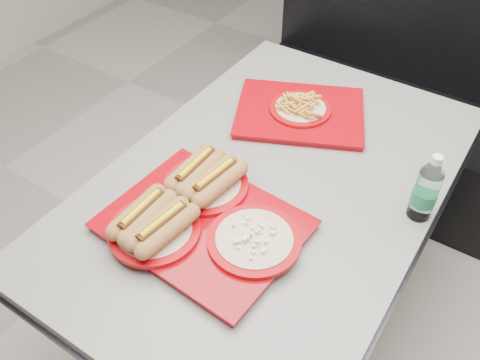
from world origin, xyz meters
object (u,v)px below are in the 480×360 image
Objects in this scene: tray_near at (198,215)px; water_bottle at (426,191)px; diner_table at (271,216)px; tray_far at (300,110)px; booth_bench at (387,99)px.

tray_near is 2.50× the size of water_bottle.
tray_far is at bearing 104.46° from diner_table.
diner_table is 2.71× the size of tray_far.
water_bottle reaches higher than tray_far.
tray_far is (-0.08, -0.78, 0.37)m from booth_bench.
booth_bench reaches higher than tray_near.
diner_table is 0.34m from tray_near.
diner_table is 2.69× the size of tray_near.
tray_near is at bearing -93.14° from booth_bench.
tray_near is at bearing -143.07° from water_bottle.
water_bottle is at bearing -67.74° from booth_bench.
tray_far is 0.54m from water_bottle.
tray_far is at bearing 90.69° from tray_near.
booth_bench reaches higher than water_bottle.
tray_far is 2.48× the size of water_bottle.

